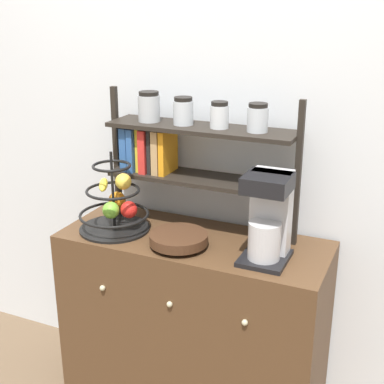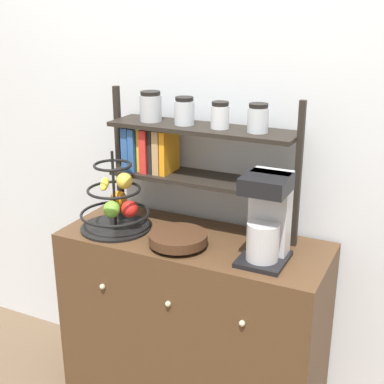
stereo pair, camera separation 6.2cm
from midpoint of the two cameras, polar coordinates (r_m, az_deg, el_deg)
wall_back at (r=2.33m, az=3.81°, el=7.73°), size 7.00×0.05×2.60m
sideboard at (r=2.44m, az=0.88°, el=-14.09°), size 1.13×0.46×0.85m
coffee_maker at (r=2.02m, az=8.88°, el=-2.74°), size 0.18×0.21×0.34m
fruit_stand at (r=2.31m, az=-7.32°, el=-1.29°), size 0.30×0.30×0.35m
wooden_bowl at (r=2.15m, az=-0.67°, el=-5.02°), size 0.24×0.24×0.06m
shelf_hutch at (r=2.26m, az=-0.28°, el=5.19°), size 0.85×0.20×0.59m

